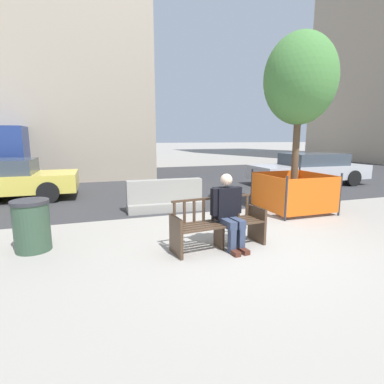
% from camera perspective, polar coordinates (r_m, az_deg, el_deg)
% --- Properties ---
extents(ground_plane, '(200.00, 200.00, 0.00)m').
position_cam_1_polar(ground_plane, '(5.54, 11.95, -10.37)').
color(ground_plane, gray).
extents(street_asphalt, '(120.00, 12.00, 0.01)m').
position_cam_1_polar(street_asphalt, '(13.55, -6.98, 2.09)').
color(street_asphalt, '#333335').
rests_on(street_asphalt, ground).
extents(street_bench, '(1.74, 0.70, 0.88)m').
position_cam_1_polar(street_bench, '(5.36, 5.03, -6.43)').
color(street_bench, '#473323').
rests_on(street_bench, ground).
extents(seated_person, '(0.59, 0.75, 1.31)m').
position_cam_1_polar(seated_person, '(5.32, 6.89, -3.33)').
color(seated_person, black).
rests_on(seated_person, ground).
extents(jersey_barrier_centre, '(2.02, 0.75, 0.84)m').
position_cam_1_polar(jersey_barrier_centre, '(8.05, -5.18, -1.14)').
color(jersey_barrier_centre, gray).
rests_on(jersey_barrier_centre, ground).
extents(street_tree, '(1.79, 1.79, 4.49)m').
position_cam_1_polar(street_tree, '(8.38, 19.89, 19.44)').
color(street_tree, brown).
rests_on(street_tree, ground).
extents(construction_fence, '(1.64, 1.64, 1.08)m').
position_cam_1_polar(construction_fence, '(8.38, 18.72, 0.18)').
color(construction_fence, '#2D2D33').
rests_on(construction_fence, ground).
extents(car_taxi_near, '(4.18, 2.03, 1.28)m').
position_cam_1_polar(car_taxi_near, '(11.00, -32.11, 2.05)').
color(car_taxi_near, '#DBC64C').
rests_on(car_taxi_near, ground).
extents(car_sedan_mid, '(4.82, 1.99, 1.29)m').
position_cam_1_polar(car_sedan_mid, '(13.32, 21.51, 4.14)').
color(car_sedan_mid, '#B7B7BC').
rests_on(car_sedan_mid, ground).
extents(trash_bin, '(0.62, 0.62, 0.89)m').
position_cam_1_polar(trash_bin, '(5.87, -28.21, -5.63)').
color(trash_bin, '#334C38').
rests_on(trash_bin, ground).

